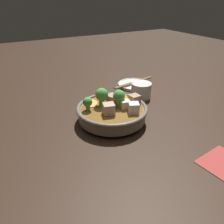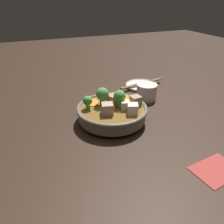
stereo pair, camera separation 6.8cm
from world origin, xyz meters
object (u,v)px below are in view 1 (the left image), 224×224
at_px(chopsticks_pair, 134,82).
at_px(side_saucer, 134,84).
at_px(stirfry_bowl, 112,111).
at_px(tea_cup, 141,90).

bearing_deg(chopsticks_pair, side_saucer, 180.00).
bearing_deg(side_saucer, stirfry_bowl, -136.68).
height_order(stirfry_bowl, chopsticks_pair, stirfry_bowl).
relative_size(stirfry_bowl, chopsticks_pair, 1.02).
xyz_separation_m(side_saucer, tea_cup, (-0.04, -0.11, 0.02)).
bearing_deg(chopsticks_pair, tea_cup, -110.78).
xyz_separation_m(tea_cup, chopsticks_pair, (0.04, 0.11, -0.01)).
bearing_deg(tea_cup, chopsticks_pair, 69.22).
relative_size(side_saucer, chopsticks_pair, 0.64).
height_order(side_saucer, chopsticks_pair, chopsticks_pair).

